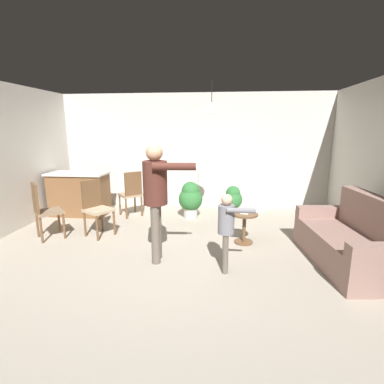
{
  "coord_description": "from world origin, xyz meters",
  "views": [
    {
      "loc": [
        0.73,
        -3.81,
        1.91
      ],
      "look_at": [
        0.28,
        0.28,
        1.0
      ],
      "focal_mm": 27.33,
      "sensor_mm": 36.0,
      "label": 1
    }
  ],
  "objects_px": {
    "kitchen_counter": "(80,194)",
    "dining_chair_centre_back": "(44,209)",
    "potted_plant_corner": "(233,199)",
    "couch_floral": "(350,242)",
    "person_child": "(227,224)",
    "spare_remote_on_table": "(244,213)",
    "side_table_by_couch": "(244,224)",
    "dining_chair_by_counter": "(96,206)",
    "person_adult": "(156,190)",
    "potted_plant_by_wall": "(191,198)",
    "dining_chair_near_wall": "(131,192)"
  },
  "relations": [
    {
      "from": "couch_floral",
      "to": "dining_chair_near_wall",
      "type": "relative_size",
      "value": 1.88
    },
    {
      "from": "dining_chair_centre_back",
      "to": "dining_chair_by_counter",
      "type": "bearing_deg",
      "value": 66.54
    },
    {
      "from": "dining_chair_by_counter",
      "to": "dining_chair_centre_back",
      "type": "height_order",
      "value": "same"
    },
    {
      "from": "potted_plant_by_wall",
      "to": "spare_remote_on_table",
      "type": "bearing_deg",
      "value": -52.4
    },
    {
      "from": "dining_chair_centre_back",
      "to": "kitchen_counter",
      "type": "bearing_deg",
      "value": 141.31
    },
    {
      "from": "kitchen_counter",
      "to": "dining_chair_by_counter",
      "type": "distance_m",
      "value": 1.5
    },
    {
      "from": "side_table_by_couch",
      "to": "kitchen_counter",
      "type": "bearing_deg",
      "value": 159.94
    },
    {
      "from": "dining_chair_by_counter",
      "to": "kitchen_counter",
      "type": "bearing_deg",
      "value": -111.58
    },
    {
      "from": "dining_chair_near_wall",
      "to": "spare_remote_on_table",
      "type": "bearing_deg",
      "value": -70.26
    },
    {
      "from": "person_child",
      "to": "spare_remote_on_table",
      "type": "distance_m",
      "value": 1.05
    },
    {
      "from": "kitchen_counter",
      "to": "dining_chair_near_wall",
      "type": "xyz_separation_m",
      "value": [
        1.2,
        -0.02,
        0.07
      ]
    },
    {
      "from": "side_table_by_couch",
      "to": "dining_chair_centre_back",
      "type": "relative_size",
      "value": 0.52
    },
    {
      "from": "potted_plant_corner",
      "to": "kitchen_counter",
      "type": "bearing_deg",
      "value": -173.59
    },
    {
      "from": "potted_plant_by_wall",
      "to": "potted_plant_corner",
      "type": "bearing_deg",
      "value": 21.68
    },
    {
      "from": "dining_chair_near_wall",
      "to": "potted_plant_corner",
      "type": "relative_size",
      "value": 1.54
    },
    {
      "from": "person_child",
      "to": "potted_plant_corner",
      "type": "xyz_separation_m",
      "value": [
        0.16,
        2.72,
        -0.31
      ]
    },
    {
      "from": "person_adult",
      "to": "potted_plant_corner",
      "type": "relative_size",
      "value": 2.61
    },
    {
      "from": "kitchen_counter",
      "to": "dining_chair_centre_back",
      "type": "relative_size",
      "value": 1.26
    },
    {
      "from": "kitchen_counter",
      "to": "side_table_by_couch",
      "type": "xyz_separation_m",
      "value": [
        3.54,
        -1.29,
        -0.15
      ]
    },
    {
      "from": "person_child",
      "to": "potted_plant_corner",
      "type": "height_order",
      "value": "person_child"
    },
    {
      "from": "couch_floral",
      "to": "dining_chair_centre_back",
      "type": "xyz_separation_m",
      "value": [
        -4.87,
        0.45,
        0.21
      ]
    },
    {
      "from": "spare_remote_on_table",
      "to": "potted_plant_corner",
      "type": "bearing_deg",
      "value": 94.41
    },
    {
      "from": "dining_chair_near_wall",
      "to": "dining_chair_centre_back",
      "type": "distance_m",
      "value": 1.81
    },
    {
      "from": "dining_chair_centre_back",
      "to": "potted_plant_corner",
      "type": "height_order",
      "value": "dining_chair_centre_back"
    },
    {
      "from": "side_table_by_couch",
      "to": "spare_remote_on_table",
      "type": "xyz_separation_m",
      "value": [
        -0.01,
        -0.04,
        0.21
      ]
    },
    {
      "from": "person_child",
      "to": "dining_chair_near_wall",
      "type": "height_order",
      "value": "person_child"
    },
    {
      "from": "couch_floral",
      "to": "potted_plant_corner",
      "type": "xyz_separation_m",
      "value": [
        -1.58,
        2.3,
        0.03
      ]
    },
    {
      "from": "couch_floral",
      "to": "dining_chair_by_counter",
      "type": "height_order",
      "value": "same"
    },
    {
      "from": "kitchen_counter",
      "to": "potted_plant_corner",
      "type": "relative_size",
      "value": 1.94
    },
    {
      "from": "person_adult",
      "to": "potted_plant_by_wall",
      "type": "bearing_deg",
      "value": 169.02
    },
    {
      "from": "side_table_by_couch",
      "to": "potted_plant_corner",
      "type": "xyz_separation_m",
      "value": [
        -0.14,
        1.67,
        0.03
      ]
    },
    {
      "from": "person_adult",
      "to": "dining_chair_near_wall",
      "type": "distance_m",
      "value": 2.39
    },
    {
      "from": "person_child",
      "to": "dining_chair_centre_back",
      "type": "distance_m",
      "value": 3.24
    },
    {
      "from": "dining_chair_by_counter",
      "to": "person_adult",
      "type": "bearing_deg",
      "value": 86.15
    },
    {
      "from": "person_child",
      "to": "spare_remote_on_table",
      "type": "xyz_separation_m",
      "value": [
        0.29,
        1.0,
        -0.13
      ]
    },
    {
      "from": "side_table_by_couch",
      "to": "dining_chair_near_wall",
      "type": "bearing_deg",
      "value": 151.49
    },
    {
      "from": "couch_floral",
      "to": "dining_chair_centre_back",
      "type": "bearing_deg",
      "value": 78.57
    },
    {
      "from": "person_child",
      "to": "potted_plant_by_wall",
      "type": "relative_size",
      "value": 1.36
    },
    {
      "from": "person_adult",
      "to": "dining_chair_centre_back",
      "type": "height_order",
      "value": "person_adult"
    },
    {
      "from": "person_adult",
      "to": "kitchen_counter",
      "type": "bearing_deg",
      "value": -137.72
    },
    {
      "from": "kitchen_counter",
      "to": "person_child",
      "type": "distance_m",
      "value": 3.99
    },
    {
      "from": "couch_floral",
      "to": "person_child",
      "type": "bearing_deg",
      "value": 97.18
    },
    {
      "from": "dining_chair_near_wall",
      "to": "dining_chair_centre_back",
      "type": "bearing_deg",
      "value": -167.64
    },
    {
      "from": "dining_chair_centre_back",
      "to": "spare_remote_on_table",
      "type": "distance_m",
      "value": 3.42
    },
    {
      "from": "side_table_by_couch",
      "to": "dining_chair_by_counter",
      "type": "distance_m",
      "value": 2.63
    },
    {
      "from": "dining_chair_near_wall",
      "to": "dining_chair_centre_back",
      "type": "xyz_separation_m",
      "value": [
        -1.09,
        -1.45,
        0.0
      ]
    },
    {
      "from": "person_adult",
      "to": "potted_plant_corner",
      "type": "height_order",
      "value": "person_adult"
    },
    {
      "from": "potted_plant_by_wall",
      "to": "dining_chair_by_counter",
      "type": "bearing_deg",
      "value": -142.42
    },
    {
      "from": "person_child",
      "to": "dining_chair_by_counter",
      "type": "height_order",
      "value": "person_child"
    },
    {
      "from": "dining_chair_centre_back",
      "to": "dining_chair_near_wall",
      "type": "bearing_deg",
      "value": 100.15
    }
  ]
}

